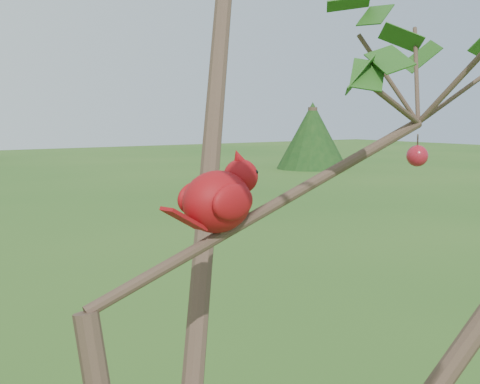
{
  "coord_description": "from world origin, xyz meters",
  "views": [
    {
      "loc": [
        -0.38,
        -0.74,
        2.22
      ],
      "look_at": [
        0.2,
        0.09,
        2.1
      ],
      "focal_mm": 50.0,
      "sensor_mm": 36.0,
      "label": 1
    }
  ],
  "objects": [
    {
      "name": "crabapple_tree",
      "position": [
        0.03,
        -0.02,
        2.12
      ],
      "size": [
        2.35,
        2.05,
        2.95
      ],
      "color": "#3D2C21",
      "rests_on": "ground"
    },
    {
      "name": "cardinal",
      "position": [
        0.16,
        0.08,
        2.09
      ],
      "size": [
        0.19,
        0.11,
        0.13
      ],
      "rotation": [
        0.0,
        0.0,
        0.23
      ],
      "color": "#9E0D17",
      "rests_on": "ground"
    }
  ]
}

